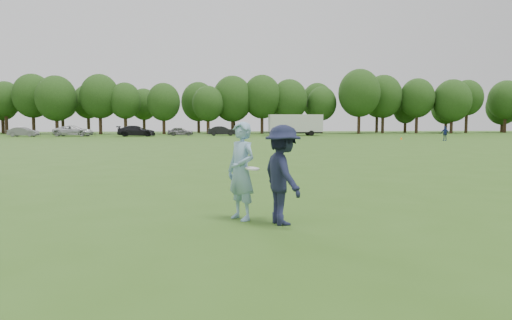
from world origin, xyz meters
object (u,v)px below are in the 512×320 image
Objects in this scene: car_b at (23,132)px; car_d at (136,131)px; car_f at (222,131)px; car_e at (180,132)px; cargo_trailer at (295,124)px; thrower at (241,171)px; car_c at (74,131)px; player_far_b at (445,134)px; player_far_d at (287,131)px; field_cone at (401,138)px; defender at (283,175)px.

car_b is 0.76× the size of car_d.
car_b is 27.99m from car_f.
cargo_trailer reaches higher than car_e.
thrower reaches higher than car_c.
car_e is at bearing 149.55° from thrower.
car_d is at bearing -176.13° from cargo_trailer.
thrower is 0.21× the size of cargo_trailer.
player_far_b reaches higher than car_b.
car_c is at bearing 91.58° from car_e.
player_far_b is at bearing -106.72° from car_b.
player_far_b is 0.29× the size of car_d.
car_c is 9.36m from car_d.
player_far_d reaches higher than car_e.
field_cone is at bearing -49.29° from player_far_d.
cargo_trailer is at bearing -97.14° from car_f.
player_far_b is at bearing -128.10° from car_e.
car_b is (-26.46, 58.23, -0.29)m from thrower.
cargo_trailer is at bearing 117.72° from field_cone.
cargo_trailer is at bearing -86.53° from car_d.
player_far_b reaches higher than player_far_d.
defender is at bearing -156.22° from car_c.
player_far_d is 2.40m from cargo_trailer.
field_cone is 19.78m from cargo_trailer.
car_d is (9.18, -1.83, 0.00)m from car_c.
defender is at bearing 177.29° from car_f.
player_far_d is at bearing -85.30° from car_b.
car_b reaches higher than field_cone.
car_d is (15.53, -0.15, 0.11)m from car_b.
cargo_trailer is at bearing -93.72° from car_e.
car_e is at bearing -68.38° from car_d.
car_c is 32.63m from cargo_trailer.
thrower is 60.97m from cargo_trailer.
car_c reaches higher than car_f.
player_far_d is 0.17× the size of cargo_trailer.
cargo_trailer is (-12.22, 21.63, 1.00)m from player_far_b.
field_cone is (41.79, -17.70, -0.62)m from car_c.
defender reaches higher than car_e.
player_far_d is at bearing 134.32° from thrower.
player_far_d is 31.10m from car_c.
player_far_d is 0.29× the size of car_d.
car_b is 15.53m from car_d.
car_e is 17.40m from cargo_trailer.
car_d reaches higher than field_cone.
car_e is 0.87× the size of car_f.
car_b is (-27.19, 58.72, -0.26)m from defender.
defender reaches higher than car_b.
player_far_b is 5.21m from field_cone.
defender is 47.58m from field_cone.
field_cone is 0.03× the size of cargo_trailer.
player_far_b reaches higher than car_d.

